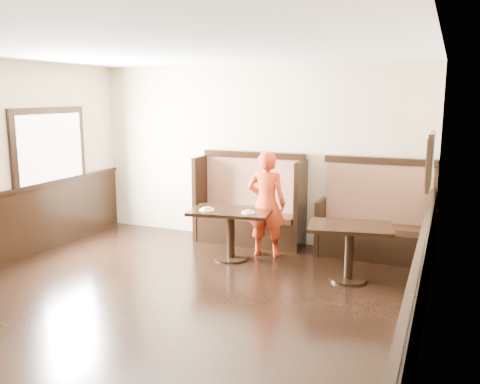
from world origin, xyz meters
The scene contains 9 objects.
ground centered at (0.00, 0.00, 0.00)m, with size 7.00×7.00×0.00m, color black.
room_shell centered at (-0.30, 0.28, 0.67)m, with size 7.00×7.00×7.00m.
booth_main centered at (0.00, 3.30, 0.53)m, with size 1.75×0.72×1.45m.
booth_neighbor centered at (1.95, 3.29, 0.48)m, with size 1.65×0.72×1.45m.
table_main centered at (0.06, 2.38, 0.56)m, with size 1.23×0.86×0.73m.
table_neighbor centered at (1.78, 2.18, 0.54)m, with size 1.15×0.86×0.72m.
child centered at (0.47, 2.73, 0.78)m, with size 0.57×0.37×1.56m, color red.
pizza_plate_left centered at (-0.25, 2.24, 0.74)m, with size 0.21×0.21×0.04m.
pizza_plate_right centered at (0.36, 2.30, 0.74)m, with size 0.19×0.19×0.04m.
Camera 1 is at (2.88, -4.06, 2.32)m, focal length 38.00 mm.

